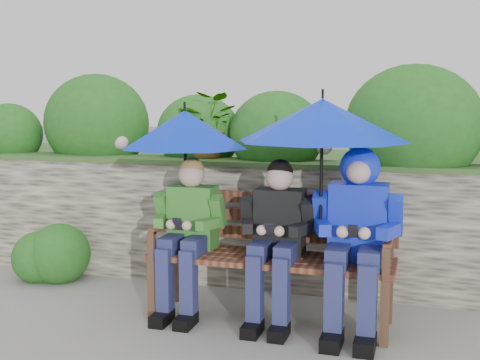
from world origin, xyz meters
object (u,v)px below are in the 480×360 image
(boy_right, at_px, (357,225))
(umbrella_left, at_px, (185,130))
(park_bench, at_px, (273,247))
(umbrella_right, at_px, (322,120))
(boy_left, at_px, (188,228))
(boy_middle, at_px, (276,233))

(boy_right, distance_m, umbrella_left, 1.36)
(park_bench, bearing_deg, umbrella_right, -17.17)
(umbrella_right, bearing_deg, umbrella_left, 174.34)
(boy_left, relative_size, boy_right, 0.92)
(park_bench, height_order, boy_left, boy_left)
(park_bench, relative_size, boy_left, 1.51)
(boy_right, relative_size, umbrella_right, 1.09)
(boy_left, bearing_deg, boy_middle, -0.06)
(umbrella_left, height_order, umbrella_right, umbrella_right)
(park_bench, distance_m, umbrella_left, 1.03)
(park_bench, relative_size, boy_middle, 1.50)
(park_bench, relative_size, boy_right, 1.39)
(boy_right, height_order, umbrella_left, umbrella_left)
(umbrella_left, relative_size, umbrella_right, 0.83)
(boy_middle, xyz_separation_m, boy_right, (0.54, 0.00, 0.09))
(park_bench, xyz_separation_m, boy_right, (0.58, -0.07, 0.20))
(boy_left, xyz_separation_m, boy_right, (1.18, 0.00, 0.09))
(boy_middle, bearing_deg, park_bench, 118.98)
(boy_left, xyz_separation_m, umbrella_right, (0.95, -0.03, 0.76))
(boy_left, relative_size, umbrella_right, 1.00)
(umbrella_right, bearing_deg, boy_right, 8.16)
(park_bench, xyz_separation_m, boy_left, (-0.60, -0.08, 0.12))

